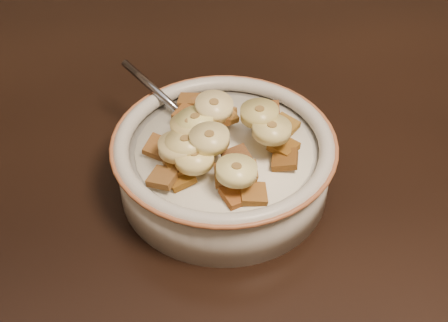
{
  "coord_description": "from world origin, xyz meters",
  "views": [
    {
      "loc": [
        -0.13,
        -0.39,
        1.14
      ],
      "look_at": [
        -0.1,
        -0.01,
        0.78
      ],
      "focal_mm": 50.0,
      "sensor_mm": 36.0,
      "label": 1
    }
  ],
  "objects": [
    {
      "name": "cereal_bowl",
      "position": [
        -0.1,
        -0.01,
        0.77
      ],
      "size": [
        0.18,
        0.18,
        0.04
      ],
      "primitive_type": "cylinder",
      "color": "beige",
      "rests_on": "table"
    },
    {
      "name": "cereal_square_20",
      "position": [
        -0.09,
        -0.05,
        0.81
      ],
      "size": [
        0.02,
        0.02,
        0.01
      ],
      "primitive_type": "cube",
      "rotation": [
        0.25,
        -0.0,
        1.55
      ],
      "color": "olive",
      "rests_on": "milk"
    },
    {
      "name": "cereal_square_16",
      "position": [
        -0.12,
        0.04,
        0.8
      ],
      "size": [
        0.02,
        0.02,
        0.01
      ],
      "primitive_type": "cube",
      "rotation": [
        0.15,
        0.05,
        2.96
      ],
      "color": "brown",
      "rests_on": "milk"
    },
    {
      "name": "cereal_square_21",
      "position": [
        -0.11,
        -0.02,
        0.81
      ],
      "size": [
        0.02,
        0.02,
        0.01
      ],
      "primitive_type": "cube",
      "rotation": [
        -0.06,
        -0.1,
        1.66
      ],
      "color": "#965F1F",
      "rests_on": "milk"
    },
    {
      "name": "cereal_square_2",
      "position": [
        -0.1,
        0.0,
        0.82
      ],
      "size": [
        0.02,
        0.02,
        0.01
      ],
      "primitive_type": "cube",
      "rotation": [
        -0.16,
        0.01,
        0.03
      ],
      "color": "brown",
      "rests_on": "milk"
    },
    {
      "name": "cereal_square_6",
      "position": [
        -0.13,
        -0.02,
        0.81
      ],
      "size": [
        0.03,
        0.03,
        0.01
      ],
      "primitive_type": "cube",
      "rotation": [
        -0.1,
        0.08,
        2.78
      ],
      "color": "#92592B",
      "rests_on": "milk"
    },
    {
      "name": "cereal_square_19",
      "position": [
        -0.08,
        -0.07,
        0.8
      ],
      "size": [
        0.02,
        0.02,
        0.01
      ],
      "primitive_type": "cube",
      "rotation": [
        -0.07,
        -0.14,
        3.13
      ],
      "color": "brown",
      "rests_on": "milk"
    },
    {
      "name": "cereal_square_5",
      "position": [
        -0.04,
        0.01,
        0.8
      ],
      "size": [
        0.03,
        0.03,
        0.01
      ],
      "primitive_type": "cube",
      "rotation": [
        -0.09,
        -0.1,
        2.41
      ],
      "color": "brown",
      "rests_on": "milk"
    },
    {
      "name": "cereal_square_3",
      "position": [
        -0.1,
        -0.05,
        0.81
      ],
      "size": [
        0.02,
        0.02,
        0.01
      ],
      "primitive_type": "cube",
      "rotation": [
        -0.19,
        0.07,
        3.12
      ],
      "color": "brown",
      "rests_on": "milk"
    },
    {
      "name": "cereal_square_15",
      "position": [
        -0.15,
        -0.05,
        0.8
      ],
      "size": [
        0.03,
        0.03,
        0.01
      ],
      "primitive_type": "cube",
      "rotation": [
        -0.0,
        0.14,
        2.66
      ],
      "color": "brown",
      "rests_on": "milk"
    },
    {
      "name": "banana_slice_8",
      "position": [
        -0.09,
        -0.06,
        0.82
      ],
      "size": [
        0.03,
        0.03,
        0.01
      ],
      "primitive_type": "cylinder",
      "rotation": [
        0.07,
        -0.06,
        3.06
      ],
      "color": "#F9ED97",
      "rests_on": "milk"
    },
    {
      "name": "cereal_square_13",
      "position": [
        -0.14,
        -0.04,
        0.8
      ],
      "size": [
        0.03,
        0.03,
        0.01
      ],
      "primitive_type": "cube",
      "rotation": [
        0.03,
        -0.1,
        1.94
      ],
      "color": "olive",
      "rests_on": "milk"
    },
    {
      "name": "banana_slice_9",
      "position": [
        -0.12,
        -0.01,
        0.82
      ],
      "size": [
        0.04,
        0.04,
        0.02
      ],
      "primitive_type": "cylinder",
      "rotation": [
        -0.13,
        -0.13,
        0.37
      ],
      "color": "#E8DC71",
      "rests_on": "milk"
    },
    {
      "name": "cereal_square_1",
      "position": [
        -0.15,
        -0.01,
        0.8
      ],
      "size": [
        0.03,
        0.03,
        0.01
      ],
      "primitive_type": "cube",
      "rotation": [
        -0.15,
        -0.17,
        2.7
      ],
      "color": "brown",
      "rests_on": "milk"
    },
    {
      "name": "cereal_square_17",
      "position": [
        -0.05,
        -0.04,
        0.8
      ],
      "size": [
        0.02,
        0.02,
        0.01
      ],
      "primitive_type": "cube",
      "rotation": [
        -0.25,
        -0.04,
        1.35
      ],
      "color": "brown",
      "rests_on": "milk"
    },
    {
      "name": "cereal_square_14",
      "position": [
        -0.06,
        0.03,
        0.8
      ],
      "size": [
        0.02,
        0.02,
        0.01
      ],
      "primitive_type": "cube",
      "rotation": [
        -0.07,
        -0.0,
        1.48
      ],
      "color": "brown",
      "rests_on": "milk"
    },
    {
      "name": "banana_slice_0",
      "position": [
        -0.11,
        0.01,
        0.82
      ],
      "size": [
        0.04,
        0.04,
        0.02
      ],
      "primitive_type": "cylinder",
      "rotation": [
        -0.09,
        0.12,
        1.97
      ],
      "color": "#FAED81",
      "rests_on": "milk"
    },
    {
      "name": "banana_slice_7",
      "position": [
        -0.11,
        -0.03,
        0.82
      ],
      "size": [
        0.04,
        0.04,
        0.01
      ],
      "primitive_type": "cylinder",
      "rotation": [
        -0.04,
        -0.02,
        1.29
      ],
      "color": "beige",
      "rests_on": "milk"
    },
    {
      "name": "cereal_square_9",
      "position": [
        -0.1,
        0.02,
        0.81
      ],
      "size": [
        0.03,
        0.03,
        0.01
      ],
      "primitive_type": "cube",
      "rotation": [
        -0.16,
        0.08,
        0.91
      ],
      "color": "brown",
      "rests_on": "milk"
    },
    {
      "name": "banana_slice_10",
      "position": [
        -0.13,
        -0.03,
        0.82
      ],
      "size": [
        0.04,
        0.04,
        0.01
      ],
      "primitive_type": "cylinder",
      "rotation": [
        -0.1,
        0.04,
        1.35
      ],
      "color": "#FAEB85",
      "rests_on": "milk"
    },
    {
      "name": "cereal_square_7",
      "position": [
        -0.12,
        -0.03,
        0.81
      ],
      "size": [
        0.03,
        0.03,
        0.01
      ],
      "primitive_type": "cube",
      "rotation": [
        0.16,
        -0.17,
        2.64
      ],
      "color": "brown",
      "rests_on": "milk"
    },
    {
      "name": "cereal_square_12",
      "position": [
        -0.09,
        -0.04,
        0.81
      ],
      "size": [
        0.03,
        0.02,
        0.01
      ],
      "primitive_type": "cube",
      "rotation": [
        -0.15,
        0.03,
        1.84
      ],
      "color": "brown",
      "rests_on": "milk"
    },
    {
      "name": "milk",
      "position": [
        -0.1,
        -0.01,
        0.79
      ],
      "size": [
        0.15,
        0.15,
        0.0
      ],
      "primitive_type": "cylinder",
      "color": "white",
      "rests_on": "cereal_bowl"
    },
    {
      "name": "cereal_square_11",
      "position": [
        -0.05,
        -0.02,
        0.8
      ],
      "size": [
        0.03,
        0.03,
        0.01
      ],
      "primitive_type": "cube",
      "rotation": [
        0.03,
        -0.03,
        2.38
      ],
      "color": "brown",
      "rests_on": "milk"
    },
    {
      "name": "banana_slice_2",
      "position": [
        -0.07,
        -0.01,
        0.82
      ],
      "size": [
        0.04,
        0.04,
        0.01
      ],
      "primitive_type": "cylinder",
      "rotation": [
        0.0,
        0.04,
        2.18
      ],
      "color": "#D8C37A",
      "rests_on": "milk"
    },
    {
      "name": "banana_slice_5",
      "position": [
        -0.06,
        -0.02,
        0.82
      ],
      "size": [
        0.03,
        0.03,
        0.01
      ],
      "primitive_type": "cylinder",
      "rotation": [
        -0.01,
        0.04,
        0.09
      ],
      "color": "beige",
      "rests_on": "milk"
    },
    {
      "name": "cereal_square_24",
      "position": [
        -0.06,
        0.02,
        0.8
      ],
      "size": [
        0.03,
        0.02,
        0.01
      ],
      "primitive_type": "cube",
      "rotation": [
        0.03,
        -0.14,
        2.85
      ],
      "color": "brown",
      "rests_on": "milk"
    },
    {
      "name": "banana_slice_3",
      "position": [
        -0.13,
        -0.01,
        0.82
      ],
      "size": [
        0.04,
        0.04,
        0.01
      ],
      "primitive_type": "cylinder",
      "rotation": [
        0.06,
        0.1,
        2.99
      ],
      "color": "#D9C06D",
      "rests_on": "milk"
    },
    {
      "name": "banana_slice_4",
      "position": [
        -0.14,
        -0.03,
        0.82
      ],
      "size": [
        0.03,
        0.03,
        0.01
      ],
      "primitive_type": "cylinder",
      "rotation": [
        0.02,
        0.02,
        1.56
      ],
      "color": "#C8BA7D",
      "rests_on": "milk"
    },
    {
      "name": "cereal_square_18",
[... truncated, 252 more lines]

